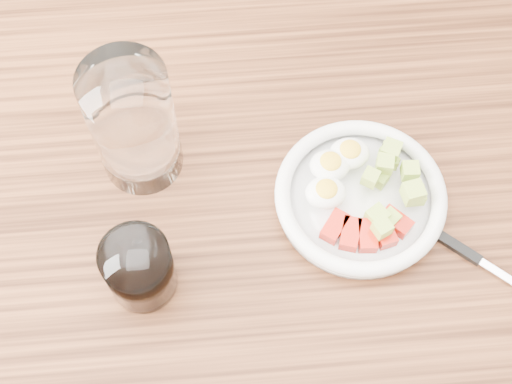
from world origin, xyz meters
TOP-DOWN VIEW (x-y plane):
  - ground at (0.00, 0.00)m, footprint 4.00×4.00m
  - dining_table at (0.00, 0.00)m, footprint 1.50×0.90m
  - bowl at (0.10, 0.00)m, footprint 0.19×0.19m
  - fork at (0.21, -0.07)m, footprint 0.14×0.12m
  - water_glass at (-0.14, 0.08)m, footprint 0.09×0.09m
  - coffee_glass at (-0.14, -0.07)m, footprint 0.07×0.07m

SIDE VIEW (x-z plane):
  - ground at x=0.00m, z-range 0.00..0.00m
  - dining_table at x=0.00m, z-range 0.28..1.05m
  - fork at x=0.21m, z-range 0.77..0.78m
  - bowl at x=0.10m, z-range 0.76..0.81m
  - coffee_glass at x=-0.14m, z-range 0.77..0.85m
  - water_glass at x=-0.14m, z-range 0.77..0.93m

